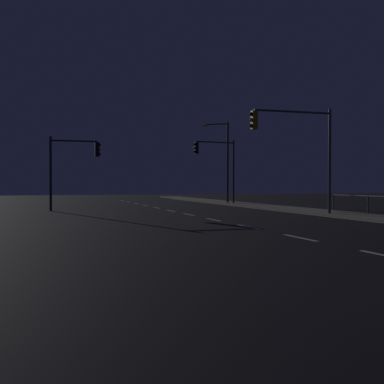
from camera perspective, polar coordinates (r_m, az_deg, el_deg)
The scene contains 8 objects.
ground_plane at distance 22.97m, azimuth 2.25°, elevation -3.34°, with size 112.00×112.00×0.00m, color black.
sidewalk_right at distance 26.72m, azimuth 18.53°, elevation -2.64°, with size 2.42×77.00×0.14m, color gray.
lane_markings_center at distance 26.29m, azimuth -0.34°, elevation -2.79°, with size 0.14×50.00×0.01m.
lane_edge_line at distance 30.19m, azimuth 10.67°, elevation -2.33°, with size 0.14×53.00×0.01m.
traffic_light_mid_right at distance 25.40m, azimuth 12.68°, elevation 6.47°, with size 4.78×0.37×5.67m.
traffic_light_near_left at distance 31.31m, azimuth -14.31°, elevation 3.92°, with size 3.28×0.34×4.80m.
traffic_light_far_left at distance 38.74m, azimuth 3.02°, elevation 4.15°, with size 3.77×0.63×5.33m.
street_lamp_median at distance 40.84m, azimuth 3.85°, elevation 4.71°, with size 2.07×1.29×7.02m.
Camera 1 is at (-7.75, -4.06, 1.70)m, focal length 43.49 mm.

